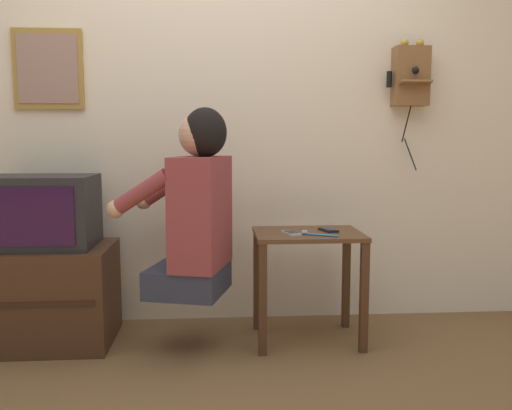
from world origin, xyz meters
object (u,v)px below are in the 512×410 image
framed_picture (48,69)px  cell_phone_held (291,233)px  toothbrush (318,234)px  wall_phone_antique (410,76)px  television (39,211)px  person (196,208)px  cell_phone_spare (328,230)px

framed_picture → cell_phone_held: size_ratio=3.27×
toothbrush → framed_picture: bearing=98.2°
framed_picture → toothbrush: 1.76m
wall_phone_antique → framed_picture: 2.06m
television → cell_phone_held: 1.31m
framed_picture → television: bearing=-87.0°
person → television: bearing=94.5°
cell_phone_held → toothbrush: size_ratio=0.78×
toothbrush → television: bearing=110.3°
cell_phone_spare → person: bearing=172.1°
person → wall_phone_antique: (1.23, 0.44, 0.71)m
wall_phone_antique → toothbrush: (-0.62, -0.45, -0.84)m
television → wall_phone_antique: bearing=7.8°
person → cell_phone_spare: size_ratio=6.84×
person → cell_phone_held: (0.48, 0.04, -0.14)m
television → wall_phone_antique: 2.19m
framed_picture → toothbrush: (1.44, -0.50, -0.87)m
framed_picture → cell_phone_spare: (1.53, -0.36, -0.87)m
toothbrush → cell_phone_held: bearing=92.6°
television → cell_phone_held: television is taller
cell_phone_held → person: bearing=169.5°
framed_picture → cell_phone_held: bearing=-18.4°
television → cell_phone_held: (1.30, -0.11, -0.11)m
framed_picture → cell_phone_spare: size_ratio=3.25×
person → cell_phone_held: bearing=-69.7°
person → wall_phone_antique: 1.48m
framed_picture → person: bearing=-30.0°
wall_phone_antique → cell_phone_spare: (-0.53, -0.32, -0.84)m
person → framed_picture: framed_picture is taller
person → framed_picture: bearing=75.4°
cell_phone_held → cell_phone_spare: (0.21, 0.08, 0.00)m
person → cell_phone_held: size_ratio=6.88×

